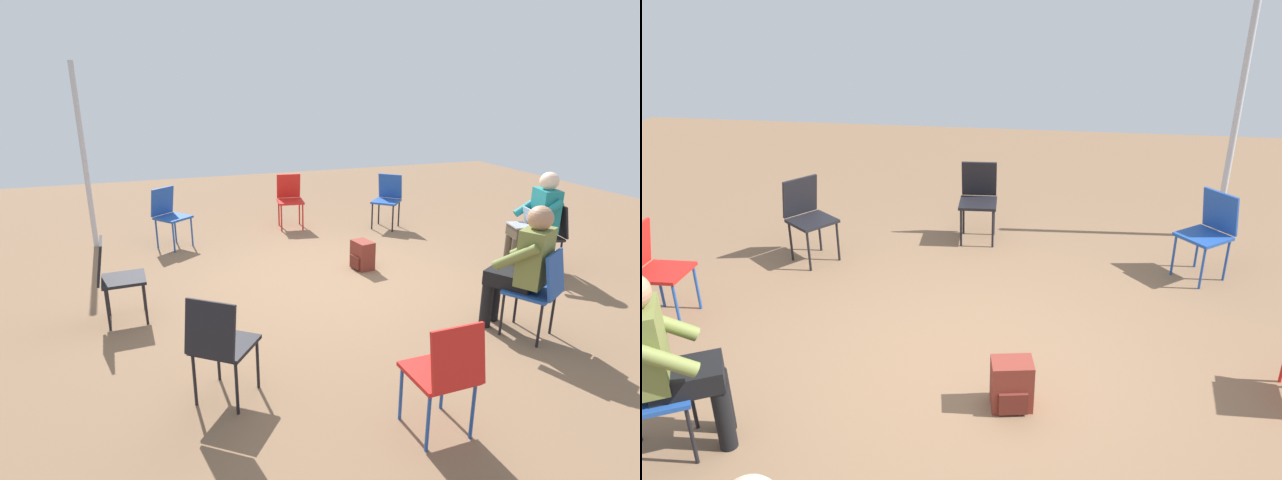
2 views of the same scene
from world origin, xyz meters
TOP-DOWN VIEW (x-y plane):
  - ground_plane at (0.00, 0.00)m, footprint 14.83×14.83m
  - chair_north at (0.24, 2.73)m, footprint 0.41×0.45m
  - chair_northeast at (1.56, 1.88)m, footprint 0.58×0.58m
  - chair_east at (2.32, 0.24)m, footprint 0.46×0.42m
  - chair_southeast at (1.70, -2.04)m, footprint 0.58×0.58m
  - person_in_olive at (-1.23, 1.69)m, footprint 0.62×0.63m
  - backpack_near_laptop_user at (-0.53, -0.32)m, footprint 0.28×0.31m
  - tent_pole_near at (2.73, -2.40)m, footprint 0.07×0.07m

SIDE VIEW (x-z plane):
  - ground_plane at x=0.00m, z-range 0.00..0.00m
  - backpack_near_laptop_user at x=-0.53m, z-range -0.02..0.34m
  - chair_north at x=0.24m, z-range 0.07..0.92m
  - chair_northeast at x=1.56m, z-range 0.07..0.92m
  - chair_east at x=2.32m, z-range 0.07..0.92m
  - chair_southeast at x=1.70m, z-range 0.07..0.92m
  - person_in_olive at x=-1.23m, z-range 0.07..1.31m
  - tent_pole_near at x=2.73m, z-range 0.00..2.53m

